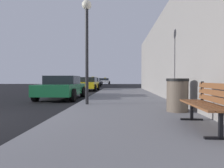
% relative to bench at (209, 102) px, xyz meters
% --- Properties ---
extents(sidewalk, '(4.00, 32.00, 0.15)m').
position_rel_bench_xyz_m(sidewalk, '(-1.39, 1.11, -0.59)').
color(sidewalk, slate).
rests_on(sidewalk, ground_plane).
extents(building_wall, '(0.70, 32.00, 4.59)m').
position_rel_bench_xyz_m(building_wall, '(0.81, 1.11, 1.63)').
color(building_wall, gray).
rests_on(building_wall, ground_plane).
extents(bench, '(0.57, 1.76, 0.89)m').
position_rel_bench_xyz_m(bench, '(0.00, 0.00, 0.00)').
color(bench, brown).
rests_on(bench, sidewalk).
extents(trash_bin, '(0.64, 0.64, 0.96)m').
position_rel_bench_xyz_m(trash_bin, '(-0.04, 2.02, -0.03)').
color(trash_bin, brown).
rests_on(trash_bin, sidewalk).
extents(street_lamp, '(0.36, 0.36, 3.89)m').
position_rel_bench_xyz_m(street_lamp, '(-2.95, 3.63, 2.19)').
color(street_lamp, black).
rests_on(street_lamp, sidewalk).
extents(car_green, '(2.06, 4.00, 1.27)m').
position_rel_bench_xyz_m(car_green, '(-4.89, 7.05, -0.02)').
color(car_green, '#196638').
rests_on(car_green, ground_plane).
extents(car_yellow, '(2.06, 4.20, 1.27)m').
position_rel_bench_xyz_m(car_yellow, '(-4.84, 15.14, -0.02)').
color(car_yellow, yellow).
rests_on(car_yellow, ground_plane).
extents(car_black, '(2.07, 4.34, 1.43)m').
position_rel_bench_xyz_m(car_black, '(-5.53, 24.08, -0.01)').
color(car_black, black).
rests_on(car_black, ground_plane).
extents(car_silver, '(2.07, 4.19, 1.43)m').
position_rel_bench_xyz_m(car_silver, '(-5.95, 31.20, -0.02)').
color(car_silver, '#B7B7BF').
rests_on(car_silver, ground_plane).
extents(car_white, '(2.04, 4.49, 1.43)m').
position_rel_bench_xyz_m(car_white, '(-5.01, 39.69, -0.01)').
color(car_white, white).
rests_on(car_white, ground_plane).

